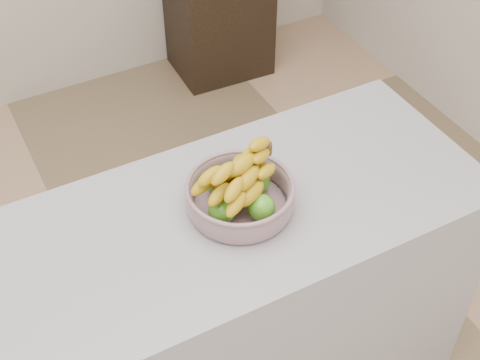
# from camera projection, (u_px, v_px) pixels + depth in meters

# --- Properties ---
(counter) EXTENTS (2.00, 0.60, 0.90)m
(counter) POSITION_uv_depth(u_px,v_px,m) (142.00, 353.00, 1.95)
(counter) COLOR #93939A
(counter) RESTS_ON ground
(fruit_bowl) EXTENTS (0.28, 0.28, 0.17)m
(fruit_bowl) POSITION_uv_depth(u_px,v_px,m) (240.00, 193.00, 1.71)
(fruit_bowl) COLOR #8B95A7
(fruit_bowl) RESTS_ON counter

